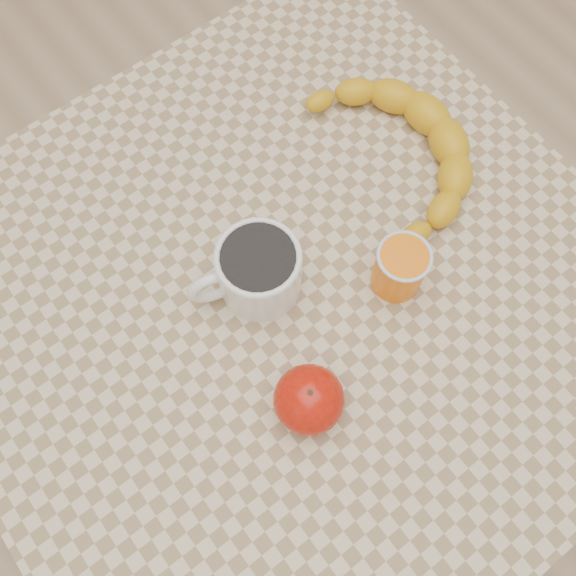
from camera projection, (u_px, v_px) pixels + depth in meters
ground at (288, 411)px, 1.46m from camera, size 3.00×3.00×0.00m
table at (288, 317)px, 0.84m from camera, size 0.80×0.80×0.75m
coffee_mug at (257, 270)px, 0.73m from camera, size 0.14×0.12×0.08m
orange_juice_glass at (400, 268)px, 0.73m from camera, size 0.06×0.06×0.07m
apple at (309, 400)px, 0.68m from camera, size 0.09×0.09×0.07m
banana at (400, 151)px, 0.81m from camera, size 0.38×0.42×0.05m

